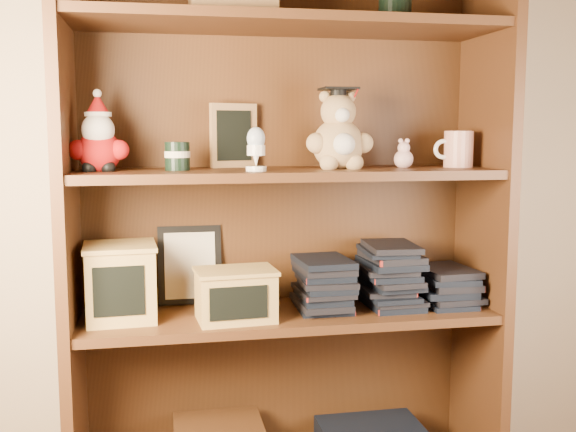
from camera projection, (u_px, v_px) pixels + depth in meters
name	position (u px, v px, depth m)	size (l,w,h in m)	color
bookcase	(284.00, 228.00, 1.92)	(1.20, 0.35, 1.60)	#4E2C16
shelf_lower	(288.00, 315.00, 1.90)	(1.14, 0.33, 0.02)	#4E2C16
shelf_upper	(288.00, 174.00, 1.85)	(1.14, 0.33, 0.02)	#4E2C16
santa_plush	(99.00, 141.00, 1.74)	(0.15, 0.11, 0.22)	#A50F0F
teachers_tin	(177.00, 156.00, 1.79)	(0.07, 0.07, 0.08)	black
chalkboard_plaque	(234.00, 137.00, 1.92)	(0.14, 0.10, 0.18)	#9E7547
egg_cup	(256.00, 147.00, 1.75)	(0.05, 0.05, 0.11)	white
grad_teddy_bear	(339.00, 137.00, 1.86)	(0.19, 0.16, 0.23)	tan
pink_figurine	(404.00, 156.00, 1.91)	(0.05, 0.05, 0.09)	beige
teacher_mug	(458.00, 149.00, 1.93)	(0.12, 0.08, 0.10)	silver
certificate_frame	(190.00, 265.00, 1.97)	(0.18, 0.05, 0.23)	black
treats_box	(121.00, 282.00, 1.80)	(0.20, 0.20, 0.20)	tan
pencils_box	(236.00, 294.00, 1.80)	(0.22, 0.17, 0.14)	tan
book_stack_left	(322.00, 284.00, 1.91)	(0.14, 0.20, 0.14)	black
book_stack_mid	(388.00, 273.00, 1.94)	(0.14, 0.20, 0.19)	black
book_stack_right	(447.00, 287.00, 1.98)	(0.14, 0.20, 0.10)	black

